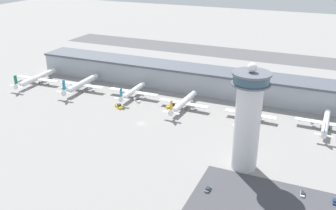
{
  "coord_description": "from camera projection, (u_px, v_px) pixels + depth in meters",
  "views": [
    {
      "loc": [
        98.37,
        -183.88,
        99.2
      ],
      "look_at": [
        12.49,
        12.78,
        9.63
      ],
      "focal_mm": 40.0,
      "sensor_mm": 36.0,
      "label": 1
    }
  ],
  "objects": [
    {
      "name": "runway_strip",
      "position": [
        224.0,
        52.0,
        388.87
      ],
      "size": [
        365.95,
        44.0,
        0.01
      ],
      "primitive_type": "cube",
      "color": "#515154",
      "rests_on": "ground"
    },
    {
      "name": "terminal_building",
      "position": [
        183.0,
        77.0,
        285.85
      ],
      "size": [
        243.97,
        25.0,
        17.45
      ],
      "color": "#A3A8B2",
      "rests_on": "ground"
    },
    {
      "name": "service_truck_baggage",
      "position": [
        137.0,
        100.0,
        263.99
      ],
      "size": [
        7.89,
        7.1,
        2.45
      ],
      "color": "black",
      "rests_on": "ground"
    },
    {
      "name": "airplane_gate_alpha",
      "position": [
        36.0,
        78.0,
        296.88
      ],
      "size": [
        39.06,
        44.7,
        13.2
      ],
      "color": "white",
      "rests_on": "ground"
    },
    {
      "name": "car_maroon_suv",
      "position": [
        303.0,
        194.0,
        163.16
      ],
      "size": [
        1.99,
        4.4,
        1.4
      ],
      "color": "black",
      "rests_on": "ground"
    },
    {
      "name": "ground_plane",
      "position": [
        141.0,
        124.0,
        230.05
      ],
      "size": [
        1000.0,
        1000.0,
        0.0
      ],
      "primitive_type": "plane",
      "color": "gray"
    },
    {
      "name": "parking_lot_surface",
      "position": [
        267.0,
        205.0,
        156.64
      ],
      "size": [
        64.0,
        40.0,
        0.01
      ],
      "primitive_type": "cube",
      "color": "#424247",
      "rests_on": "ground"
    },
    {
      "name": "airplane_gate_foxtrot",
      "position": [
        326.0,
        123.0,
        220.56
      ],
      "size": [
        35.11,
        37.72,
        11.71
      ],
      "color": "silver",
      "rests_on": "ground"
    },
    {
      "name": "airplane_gate_echo",
      "position": [
        250.0,
        114.0,
        233.55
      ],
      "size": [
        32.0,
        43.94,
        11.52
      ],
      "color": "white",
      "rests_on": "ground"
    },
    {
      "name": "service_truck_catering",
      "position": [
        172.0,
        106.0,
        252.74
      ],
      "size": [
        7.36,
        6.0,
        2.64
      ],
      "color": "black",
      "rests_on": "ground"
    },
    {
      "name": "airplane_gate_bravo",
      "position": [
        81.0,
        84.0,
        282.13
      ],
      "size": [
        37.14,
        42.53,
        14.56
      ],
      "color": "silver",
      "rests_on": "ground"
    },
    {
      "name": "airplane_gate_charlie",
      "position": [
        133.0,
        92.0,
        269.22
      ],
      "size": [
        38.21,
        34.88,
        12.31
      ],
      "color": "white",
      "rests_on": "ground"
    },
    {
      "name": "car_blue_compact",
      "position": [
        208.0,
        189.0,
        166.17
      ],
      "size": [
        2.0,
        4.56,
        1.58
      ],
      "color": "black",
      "rests_on": "ground"
    },
    {
      "name": "airplane_gate_delta",
      "position": [
        183.0,
        103.0,
        249.63
      ],
      "size": [
        34.63,
        39.67,
        12.95
      ],
      "color": "white",
      "rests_on": "ground"
    },
    {
      "name": "car_yellow_taxi",
      "position": [
        335.0,
        201.0,
        158.18
      ],
      "size": [
        1.81,
        4.27,
        1.45
      ],
      "color": "black",
      "rests_on": "ground"
    },
    {
      "name": "service_truck_fuel",
      "position": [
        119.0,
        106.0,
        253.01
      ],
      "size": [
        7.86,
        6.42,
        2.71
      ],
      "color": "black",
      "rests_on": "ground"
    },
    {
      "name": "control_tower",
      "position": [
        248.0,
        117.0,
        174.12
      ],
      "size": [
        17.78,
        17.78,
        53.16
      ],
      "color": "silver",
      "rests_on": "ground"
    }
  ]
}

